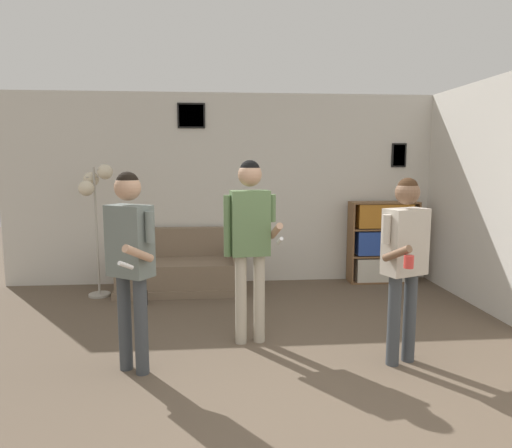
% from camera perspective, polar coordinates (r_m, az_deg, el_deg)
% --- Properties ---
extents(ground_plane, '(20.00, 20.00, 0.00)m').
position_cam_1_polar(ground_plane, '(3.28, 8.14, -24.47)').
color(ground_plane, brown).
extents(wall_back, '(7.32, 0.08, 2.70)m').
position_cam_1_polar(wall_back, '(6.60, 0.89, 4.40)').
color(wall_back, beige).
rests_on(wall_back, ground_plane).
extents(wall_right, '(0.06, 6.23, 2.70)m').
position_cam_1_polar(wall_right, '(5.59, 29.40, 2.73)').
color(wall_right, beige).
rests_on(wall_right, ground_plane).
extents(couch, '(1.66, 0.80, 0.82)m').
position_cam_1_polar(couch, '(6.33, -9.44, -5.69)').
color(couch, '#7A6651').
rests_on(couch, ground_plane).
extents(bookshelf, '(0.98, 0.30, 1.18)m').
position_cam_1_polar(bookshelf, '(6.87, 15.56, -2.21)').
color(bookshelf, brown).
rests_on(bookshelf, ground_plane).
extents(floor_lamp, '(0.40, 0.44, 1.72)m').
position_cam_1_polar(floor_lamp, '(6.17, -19.50, 3.62)').
color(floor_lamp, '#ADA89E').
rests_on(floor_lamp, ground_plane).
extents(person_player_foreground_left, '(0.43, 0.60, 1.67)m').
position_cam_1_polar(person_player_foreground_left, '(3.84, -15.49, -3.31)').
color(person_player_foreground_left, '#3D4247').
rests_on(person_player_foreground_left, ground_plane).
extents(person_player_foreground_center, '(0.53, 0.45, 1.76)m').
position_cam_1_polar(person_player_foreground_center, '(4.30, -0.76, -0.92)').
color(person_player_foreground_center, '#B7AD99').
rests_on(person_player_foreground_center, ground_plane).
extents(person_watcher_holding_cup, '(0.47, 0.52, 1.62)m').
position_cam_1_polar(person_watcher_holding_cup, '(4.07, 18.13, -3.36)').
color(person_watcher_holding_cup, '#3D4247').
rests_on(person_watcher_holding_cup, ground_plane).
extents(bottle_on_floor, '(0.07, 0.07, 0.26)m').
position_cam_1_polar(bottle_on_floor, '(5.82, -13.74, -8.85)').
color(bottle_on_floor, black).
rests_on(bottle_on_floor, ground_plane).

